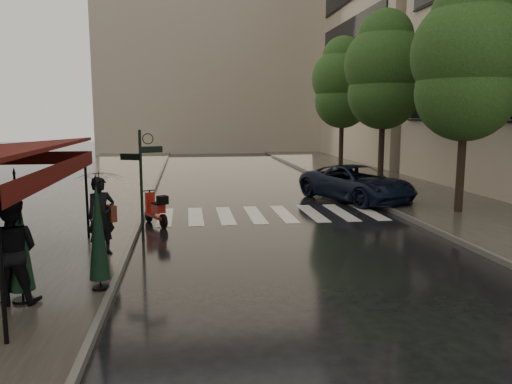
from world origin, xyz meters
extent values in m
plane|color=black|center=(0.00, 0.00, 0.00)|extent=(120.00, 120.00, 0.00)
cube|color=#38332D|center=(-4.50, 12.00, 0.06)|extent=(6.00, 60.00, 0.12)
cube|color=#38332D|center=(10.25, 12.00, 0.06)|extent=(5.50, 60.00, 0.12)
cube|color=#595651|center=(-1.45, 12.00, 0.07)|extent=(0.12, 60.00, 0.16)
cube|color=#595651|center=(7.45, 12.00, 0.07)|extent=(0.12, 60.00, 0.16)
cube|color=silver|center=(-0.70, 6.00, 0.01)|extent=(0.50, 3.20, 0.01)
cube|color=silver|center=(0.35, 6.00, 0.01)|extent=(0.50, 3.20, 0.01)
cube|color=silver|center=(1.40, 6.00, 0.01)|extent=(0.50, 3.20, 0.01)
cube|color=silver|center=(2.45, 6.00, 0.01)|extent=(0.50, 3.20, 0.01)
cube|color=silver|center=(3.50, 6.00, 0.01)|extent=(0.50, 3.20, 0.01)
cube|color=silver|center=(4.55, 6.00, 0.01)|extent=(0.50, 3.20, 0.01)
cube|color=silver|center=(5.60, 6.00, 0.01)|extent=(0.50, 3.20, 0.01)
cube|color=silver|center=(6.65, 6.00, 0.01)|extent=(0.50, 3.20, 0.01)
cube|color=#4D0F0B|center=(-2.52, -0.50, 2.35)|extent=(0.04, 7.00, 0.35)
cylinder|color=black|center=(-2.65, -3.75, 1.29)|extent=(0.07, 0.07, 2.35)
cylinder|color=black|center=(-2.65, 2.75, 1.29)|extent=(0.07, 0.07, 2.35)
cylinder|color=black|center=(-1.20, 3.00, 1.55)|extent=(0.08, 0.08, 3.10)
cube|color=black|center=(-0.90, 3.00, 2.55)|extent=(0.62, 0.26, 0.18)
cube|color=black|center=(-1.48, 3.00, 2.35)|extent=(0.56, 0.29, 0.18)
cube|color=tan|center=(16.50, 26.00, 9.25)|extent=(8.00, 16.00, 18.50)
cube|color=tan|center=(3.00, 38.00, 10.00)|extent=(22.00, 6.00, 20.00)
cylinder|color=black|center=(9.60, 5.00, 2.25)|extent=(0.28, 0.28, 4.26)
sphere|color=#1E3613|center=(9.60, 5.00, 4.30)|extent=(3.40, 3.40, 3.40)
sphere|color=#1E3613|center=(9.60, 5.00, 5.59)|extent=(3.80, 3.80, 3.80)
sphere|color=#1E3613|center=(9.60, 5.00, 6.81)|extent=(2.60, 2.60, 2.60)
cylinder|color=black|center=(9.50, 12.00, 2.36)|extent=(0.28, 0.28, 4.48)
sphere|color=#1E3613|center=(9.50, 12.00, 4.52)|extent=(3.40, 3.40, 3.40)
sphere|color=#1E3613|center=(9.50, 12.00, 5.88)|extent=(3.80, 3.80, 3.80)
sphere|color=#1E3613|center=(9.50, 12.00, 7.16)|extent=(2.60, 2.60, 2.60)
cylinder|color=black|center=(9.70, 19.00, 2.30)|extent=(0.28, 0.28, 4.37)
sphere|color=#1E3613|center=(9.70, 19.00, 4.41)|extent=(3.40, 3.40, 3.40)
sphere|color=#1E3613|center=(9.70, 19.00, 5.74)|extent=(3.80, 3.80, 3.80)
sphere|color=#1E3613|center=(9.70, 19.00, 6.98)|extent=(2.60, 2.60, 2.60)
imported|color=black|center=(-2.00, 1.02, 1.08)|extent=(0.84, 0.77, 1.92)
imported|color=black|center=(-2.00, 1.02, 2.19)|extent=(1.59, 1.59, 1.04)
cube|color=#542216|center=(-1.79, 1.16, 1.12)|extent=(0.33, 0.38, 0.41)
imported|color=black|center=(-3.06, -2.03, 1.08)|extent=(0.97, 0.77, 1.92)
cylinder|color=black|center=(-0.68, 4.29, 0.23)|extent=(0.29, 0.45, 0.45)
cylinder|color=black|center=(-1.20, 5.34, 0.23)|extent=(0.29, 0.45, 0.45)
cube|color=maroon|center=(-0.95, 4.83, 0.30)|extent=(0.78, 1.21, 0.09)
cube|color=maroon|center=(-0.84, 4.62, 0.58)|extent=(0.48, 0.59, 0.26)
cube|color=maroon|center=(-1.14, 5.21, 0.66)|extent=(0.32, 0.24, 0.70)
cylinder|color=black|center=(-1.18, 5.29, 1.05)|extent=(0.40, 0.22, 0.03)
cube|color=black|center=(-0.69, 4.31, 0.89)|extent=(0.39, 0.39, 0.26)
imported|color=black|center=(7.00, 8.33, 0.73)|extent=(4.28, 5.79, 1.46)
cylinder|color=black|center=(-1.65, -1.50, 0.14)|extent=(0.32, 0.32, 0.05)
cylinder|color=black|center=(-1.65, -1.50, 1.23)|extent=(0.04, 0.04, 2.12)
cone|color=black|center=(-1.65, -1.50, 1.33)|extent=(0.40, 0.40, 2.01)
cylinder|color=black|center=(-2.95, -1.98, 0.14)|extent=(0.37, 0.37, 0.05)
cylinder|color=black|center=(-2.95, -1.98, 1.32)|extent=(0.04, 0.04, 2.30)
cone|color=black|center=(-2.95, -1.98, 1.44)|extent=(0.45, 0.45, 2.19)
camera|label=1|loc=(0.06, -11.22, 3.49)|focal=35.00mm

